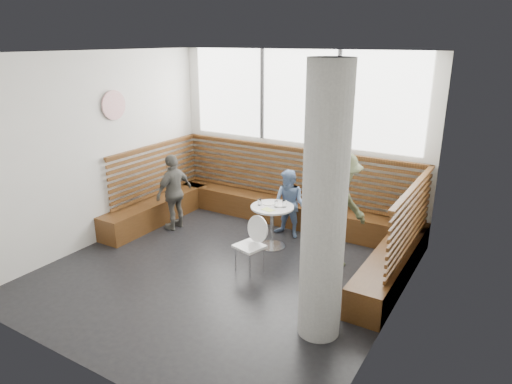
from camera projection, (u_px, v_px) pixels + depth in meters
The scene contains 15 objects.
room at pixel (219, 171), 6.42m from camera, with size 5.00×5.00×3.20m.
booth at pixel (278, 211), 8.24m from camera, with size 5.00×2.50×1.44m.
concrete_column at pixel (324, 208), 5.03m from camera, with size 0.50×0.50×3.20m, color gray.
wall_art at pixel (114, 105), 7.73m from camera, with size 0.50×0.50×0.03m, color white.
cafe_table at pixel (272, 218), 7.61m from camera, with size 0.72×0.72×0.74m.
cafe_chair at pixel (252, 240), 6.85m from camera, with size 0.41×0.40×0.86m.
adult_man at pixel (337, 211), 6.82m from camera, with size 1.19×0.68×1.84m, color #505A3C.
child_back at pixel (289, 204), 8.02m from camera, with size 0.59×0.46×1.22m, color #627DAB.
child_left at pixel (174, 192), 8.34m from camera, with size 0.83×0.34×1.41m, color #5A5852.
plate_near at pixel (268, 203), 7.65m from camera, with size 0.21×0.21×0.01m, color white.
plate_far at pixel (280, 205), 7.57m from camera, with size 0.21×0.21×0.01m, color white.
glass_left at pixel (260, 202), 7.58m from camera, with size 0.07×0.07×0.10m, color white.
glass_mid at pixel (276, 204), 7.48m from camera, with size 0.07×0.07×0.11m, color white.
glass_right at pixel (284, 204), 7.48m from camera, with size 0.07×0.07×0.11m, color white.
menu_card at pixel (268, 210), 7.38m from camera, with size 0.20×0.14×0.00m, color #A5C64C.
Camera 1 is at (3.64, -5.02, 3.37)m, focal length 32.00 mm.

